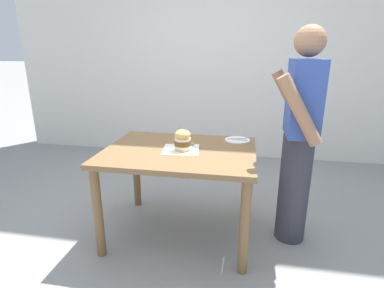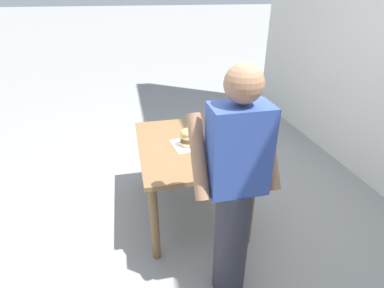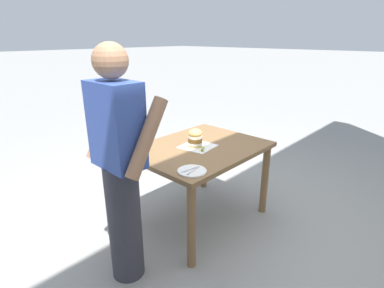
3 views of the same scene
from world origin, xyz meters
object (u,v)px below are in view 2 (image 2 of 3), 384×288
at_px(sandwich, 187,137).
at_px(pickle_spear, 201,144).
at_px(side_plate_with_forks, 240,164).
at_px(diner_across_table, 235,190).
at_px(patio_table, 190,155).

bearing_deg(sandwich, pickle_spear, 164.51).
bearing_deg(side_plate_with_forks, diner_across_table, 64.57).
bearing_deg(sandwich, diner_across_table, 98.09).
relative_size(sandwich, side_plate_with_forks, 0.92).
bearing_deg(patio_table, side_plate_with_forks, 125.90).
height_order(patio_table, side_plate_with_forks, side_plate_with_forks).
distance_m(sandwich, pickle_spear, 0.14).
height_order(sandwich, diner_across_table, diner_across_table).
xyz_separation_m(sandwich, side_plate_with_forks, (-0.35, 0.42, -0.08)).
distance_m(patio_table, pickle_spear, 0.17).
bearing_deg(diner_across_table, pickle_spear, -89.68).
height_order(side_plate_with_forks, diner_across_table, diner_across_table).
height_order(pickle_spear, diner_across_table, diner_across_table).
distance_m(patio_table, diner_across_table, 0.95).
distance_m(patio_table, side_plate_with_forks, 0.56).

